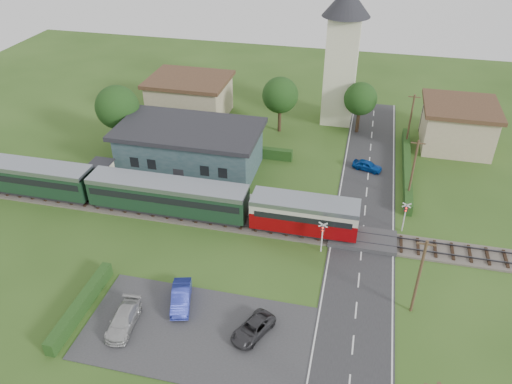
% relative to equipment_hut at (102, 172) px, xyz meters
% --- Properties ---
extents(ground, '(120.00, 120.00, 0.00)m').
position_rel_equipment_hut_xyz_m(ground, '(18.00, -5.20, -1.75)').
color(ground, '#2D4C19').
extents(railway_track, '(76.00, 3.20, 0.49)m').
position_rel_equipment_hut_xyz_m(railway_track, '(18.00, -3.20, -1.64)').
color(railway_track, '#4C443D').
rests_on(railway_track, ground).
extents(road, '(6.00, 70.00, 0.05)m').
position_rel_equipment_hut_xyz_m(road, '(28.00, -5.20, -1.72)').
color(road, '#28282B').
rests_on(road, ground).
extents(car_park, '(17.00, 9.00, 0.08)m').
position_rel_equipment_hut_xyz_m(car_park, '(16.50, -17.20, -1.71)').
color(car_park, '#333335').
rests_on(car_park, ground).
extents(crossing_deck, '(6.20, 3.40, 0.45)m').
position_rel_equipment_hut_xyz_m(crossing_deck, '(28.00, -3.20, -1.52)').
color(crossing_deck, '#333335').
rests_on(crossing_deck, ground).
extents(platform, '(30.00, 3.00, 0.45)m').
position_rel_equipment_hut_xyz_m(platform, '(8.00, 0.00, -1.52)').
color(platform, gray).
rests_on(platform, ground).
extents(equipment_hut, '(2.30, 2.30, 2.55)m').
position_rel_equipment_hut_xyz_m(equipment_hut, '(0.00, 0.00, 0.00)').
color(equipment_hut, beige).
rests_on(equipment_hut, platform).
extents(station_building, '(16.00, 9.00, 5.30)m').
position_rel_equipment_hut_xyz_m(station_building, '(8.00, 5.79, 0.95)').
color(station_building, '#264245').
rests_on(station_building, ground).
extents(train, '(43.20, 2.90, 3.40)m').
position_rel_equipment_hut_xyz_m(train, '(5.65, -3.20, 0.43)').
color(train, '#232328').
rests_on(train, ground).
extents(church_tower, '(6.00, 6.00, 17.60)m').
position_rel_equipment_hut_xyz_m(church_tower, '(23.00, 22.80, 8.48)').
color(church_tower, beige).
rests_on(church_tower, ground).
extents(house_west, '(10.80, 8.80, 5.50)m').
position_rel_equipment_hut_xyz_m(house_west, '(3.00, 19.80, 1.04)').
color(house_west, tan).
rests_on(house_west, ground).
extents(house_east, '(8.80, 8.80, 5.50)m').
position_rel_equipment_hut_xyz_m(house_east, '(38.00, 18.80, 1.05)').
color(house_east, tan).
rests_on(house_east, ground).
extents(hedge_carpark, '(0.80, 9.00, 1.20)m').
position_rel_equipment_hut_xyz_m(hedge_carpark, '(7.00, -17.20, -1.15)').
color(hedge_carpark, '#193814').
rests_on(hedge_carpark, ground).
extents(hedge_roadside, '(0.80, 18.00, 1.20)m').
position_rel_equipment_hut_xyz_m(hedge_roadside, '(32.20, 10.80, -1.15)').
color(hedge_roadside, '#193814').
rests_on(hedge_roadside, ground).
extents(hedge_station, '(22.00, 0.80, 1.30)m').
position_rel_equipment_hut_xyz_m(hedge_station, '(8.00, 10.30, -1.10)').
color(hedge_station, '#193814').
rests_on(hedge_station, ground).
extents(tree_a, '(5.20, 5.20, 8.00)m').
position_rel_equipment_hut_xyz_m(tree_a, '(-2.00, 8.80, 3.63)').
color(tree_a, '#332316').
rests_on(tree_a, ground).
extents(tree_b, '(4.60, 4.60, 7.34)m').
position_rel_equipment_hut_xyz_m(tree_b, '(16.00, 17.80, 3.27)').
color(tree_b, '#332316').
rests_on(tree_b, ground).
extents(tree_c, '(4.20, 4.20, 6.78)m').
position_rel_equipment_hut_xyz_m(tree_c, '(26.00, 19.80, 2.91)').
color(tree_c, '#332316').
rests_on(tree_c, ground).
extents(utility_pole_b, '(1.40, 0.22, 7.00)m').
position_rel_equipment_hut_xyz_m(utility_pole_b, '(32.20, -11.20, 1.88)').
color(utility_pole_b, '#473321').
rests_on(utility_pole_b, ground).
extents(utility_pole_c, '(1.40, 0.22, 7.00)m').
position_rel_equipment_hut_xyz_m(utility_pole_c, '(32.20, 4.80, 1.88)').
color(utility_pole_c, '#473321').
rests_on(utility_pole_c, ground).
extents(utility_pole_d, '(1.40, 0.22, 7.00)m').
position_rel_equipment_hut_xyz_m(utility_pole_d, '(32.20, 16.80, 1.88)').
color(utility_pole_d, '#473321').
rests_on(utility_pole_d, ground).
extents(crossing_signal_near, '(0.84, 0.28, 3.28)m').
position_rel_equipment_hut_xyz_m(crossing_signal_near, '(24.40, -5.61, 0.39)').
color(crossing_signal_near, silver).
rests_on(crossing_signal_near, ground).
extents(crossing_signal_far, '(0.84, 0.28, 3.28)m').
position_rel_equipment_hut_xyz_m(crossing_signal_far, '(31.60, -0.81, 0.39)').
color(crossing_signal_far, silver).
rests_on(crossing_signal_far, ground).
extents(streetlamp_west, '(0.30, 0.30, 5.15)m').
position_rel_equipment_hut_xyz_m(streetlamp_west, '(-4.00, 14.80, 1.29)').
color(streetlamp_west, '#3F3F47').
rests_on(streetlamp_west, ground).
extents(streetlamp_east, '(0.30, 0.30, 5.15)m').
position_rel_equipment_hut_xyz_m(streetlamp_east, '(34.00, 21.80, 1.29)').
color(streetlamp_east, '#3F3F47').
rests_on(streetlamp_east, ground).
extents(car_on_road, '(3.61, 2.25, 1.14)m').
position_rel_equipment_hut_xyz_m(car_on_road, '(27.77, 10.08, -1.13)').
color(car_on_road, '#093992').
rests_on(car_on_road, road).
extents(car_park_blue, '(2.49, 4.31, 1.34)m').
position_rel_equipment_hut_xyz_m(car_park_blue, '(14.37, -14.70, -1.00)').
color(car_park_blue, '#2732A1').
rests_on(car_park_blue, car_park).
extents(car_park_silver, '(2.13, 4.46, 1.26)m').
position_rel_equipment_hut_xyz_m(car_park_silver, '(10.94, -17.89, -1.04)').
color(car_park_silver, '#B1B1B1').
rests_on(car_park_silver, car_park).
extents(car_park_dark, '(3.23, 4.27, 1.08)m').
position_rel_equipment_hut_xyz_m(car_park_dark, '(20.63, -16.38, -1.13)').
color(car_park_dark, '#313033').
rests_on(car_park_dark, car_park).
extents(pedestrian_near, '(0.62, 0.51, 1.47)m').
position_rel_equipment_hut_xyz_m(pedestrian_near, '(15.16, 0.14, -0.56)').
color(pedestrian_near, gray).
rests_on(pedestrian_near, platform).
extents(pedestrian_far, '(0.88, 1.02, 1.81)m').
position_rel_equipment_hut_xyz_m(pedestrian_far, '(0.95, -0.41, -0.39)').
color(pedestrian_far, gray).
rests_on(pedestrian_far, platform).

